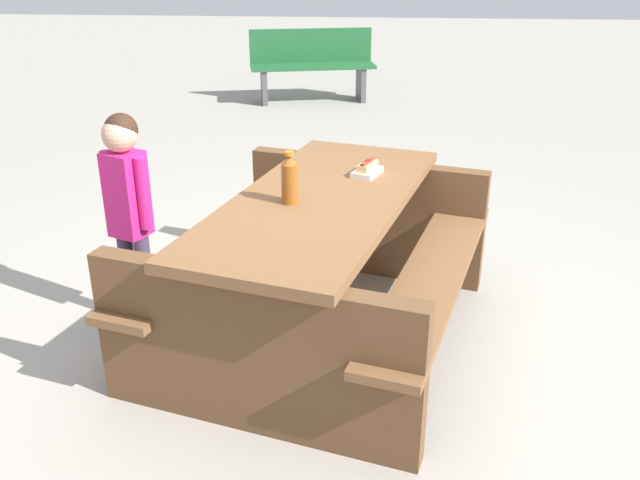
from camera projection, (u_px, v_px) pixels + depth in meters
ground_plane at (320, 333)px, 3.53m from camera, size 30.00×30.00×0.00m
picnic_table at (320, 255)px, 3.35m from camera, size 2.11×1.83×0.75m
soda_bottle at (290, 179)px, 3.11m from camera, size 0.08×0.08×0.24m
hotdog_tray at (367, 169)px, 3.50m from camera, size 0.21×0.17×0.08m
child_in_coat at (127, 195)px, 3.35m from camera, size 0.21×0.26×1.12m
park_bench_near at (312, 64)px, 8.33m from camera, size 0.72×1.55×0.85m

